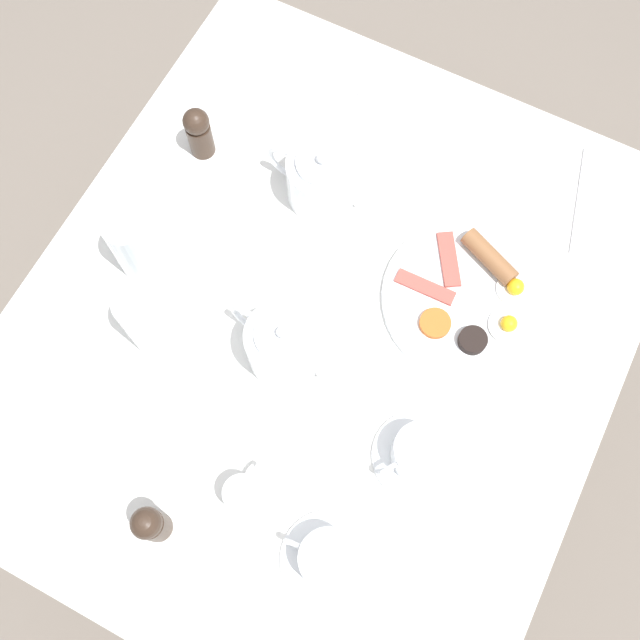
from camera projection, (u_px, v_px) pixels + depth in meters
name	position (u px, v px, depth m)	size (l,w,h in m)	color
ground_plane	(320.00, 418.00, 1.87)	(8.00, 8.00, 0.00)	#70665B
table	(320.00, 338.00, 1.26)	(1.07, 0.93, 0.72)	white
breakfast_plate	(472.00, 297.00, 1.20)	(0.28, 0.28, 0.04)	white
teapot_near	(321.00, 178.00, 1.22)	(0.12, 0.20, 0.12)	white
teapot_far	(283.00, 344.00, 1.13)	(0.12, 0.20, 0.12)	white
teacup_with_saucer_left	(419.00, 454.00, 1.09)	(0.14, 0.14, 0.07)	white
teacup_with_saucer_right	(327.00, 559.00, 1.05)	(0.14, 0.14, 0.07)	white
water_glass_tall	(146.00, 320.00, 1.12)	(0.07, 0.07, 0.15)	white
water_glass_short	(134.00, 245.00, 1.16)	(0.07, 0.07, 0.14)	white
creamer_jug	(244.00, 494.00, 1.07)	(0.08, 0.05, 0.06)	white
pepper_grinder	(199.00, 132.00, 1.25)	(0.04, 0.04, 0.11)	#38281E
salt_grinder	(151.00, 525.00, 1.04)	(0.04, 0.04, 0.11)	#38281E
fork_by_plate	(6.00, 440.00, 1.13)	(0.18, 0.05, 0.00)	silver
knife_by_plate	(581.00, 200.00, 1.26)	(0.20, 0.06, 0.00)	silver
spoon_for_tea	(368.00, 94.00, 1.33)	(0.03, 0.15, 0.00)	silver
fork_spare	(242.00, 78.00, 1.35)	(0.17, 0.04, 0.00)	silver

